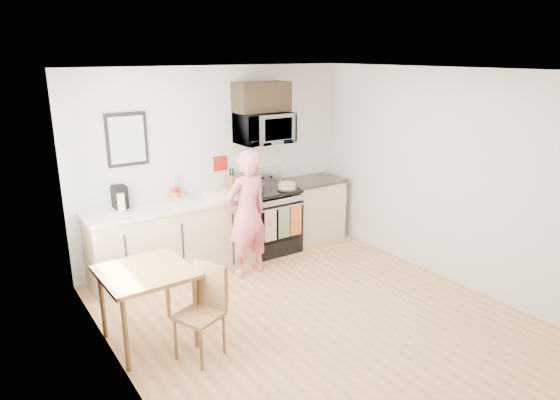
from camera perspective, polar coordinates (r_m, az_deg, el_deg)
floor at (r=5.52m, az=4.45°, el=-13.57°), size 4.60×4.60×0.00m
back_wall at (r=6.88m, az=-7.27°, el=4.14°), size 4.00×0.04×2.60m
front_wall at (r=3.63m, az=28.38°, el=-9.41°), size 4.00×0.04×2.60m
left_wall at (r=4.12m, az=-17.64°, el=-5.13°), size 0.04×4.60×2.60m
right_wall at (r=6.40m, az=18.94°, el=2.42°), size 0.04×4.60×2.60m
ceiling at (r=4.78m, az=5.17°, el=14.51°), size 4.00×4.60×0.04m
window at (r=4.79m, az=-20.27°, el=0.80°), size 0.06×1.40×1.50m
cabinet_left at (r=6.55m, az=-12.07°, el=-4.53°), size 2.10×0.60×0.90m
countertop_left at (r=6.39m, az=-12.32°, el=-0.60°), size 2.14×0.64×0.04m
cabinet_right at (r=7.59m, az=3.66°, el=-1.22°), size 0.84×0.60×0.90m
countertop_right at (r=7.46m, az=3.73°, el=2.22°), size 0.88×0.64×0.04m
range at (r=7.14m, az=-1.32°, el=-2.47°), size 0.76×0.70×1.16m
microwave at (r=6.91m, az=-1.87°, el=8.20°), size 0.76×0.51×0.42m
upper_cabinet at (r=6.90m, az=-2.11°, el=11.70°), size 0.76×0.35×0.40m
wall_art at (r=6.34m, az=-17.10°, el=6.62°), size 0.50×0.04×0.65m
wall_trivet at (r=6.89m, az=-6.85°, el=4.17°), size 0.20×0.02×0.20m
person at (r=6.27m, az=-3.78°, el=-1.60°), size 0.63×0.45×1.63m
dining_table at (r=4.99m, az=-15.08°, el=-8.66°), size 0.83×0.83×0.77m
chair at (r=4.80m, az=-8.32°, el=-10.83°), size 0.52×0.49×0.89m
knife_block at (r=6.87m, az=-5.49°, el=2.00°), size 0.12×0.15×0.21m
utensil_crock at (r=6.61m, az=-11.87°, el=1.33°), size 0.11×0.11×0.32m
fruit_bowl at (r=6.54m, az=-11.71°, el=0.38°), size 0.24×0.24×0.10m
milk_carton at (r=6.19m, az=-17.69°, el=-0.32°), size 0.10×0.10×0.22m
coffee_maker at (r=6.34m, az=-17.81°, el=0.24°), size 0.16×0.24×0.28m
bread_bag at (r=6.50m, az=-7.31°, el=0.60°), size 0.31×0.19×0.11m
cake at (r=6.94m, az=0.81°, el=1.57°), size 0.29×0.29×0.10m
kettle at (r=6.98m, az=-3.01°, el=2.08°), size 0.18×0.18×0.22m
pot at (r=6.81m, az=-2.73°, el=1.28°), size 0.19×0.31×0.09m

